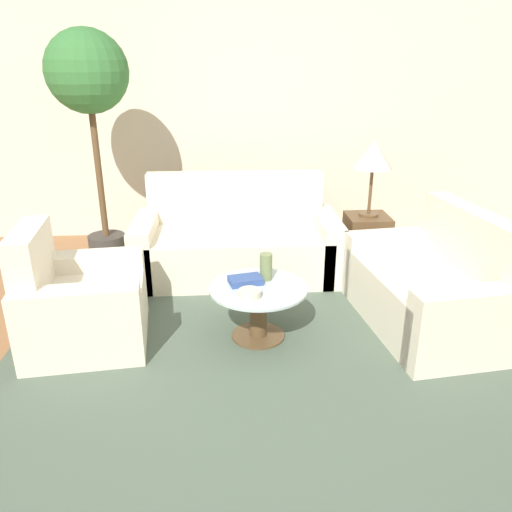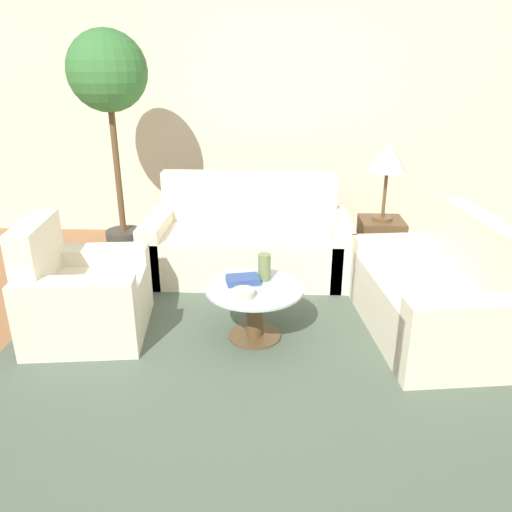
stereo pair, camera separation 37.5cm
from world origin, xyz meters
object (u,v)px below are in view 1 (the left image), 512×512
bowl (250,293)px  book_stack (245,280)px  table_lamp (373,156)px  vase (266,267)px  sofa_main (237,243)px  coffee_table (258,305)px  potted_plant (89,91)px  armchair (77,306)px  loveseat (435,290)px

bowl → book_stack: 0.22m
table_lamp → vase: bearing=-134.8°
sofa_main → coffee_table: size_ratio=2.65×
bowl → potted_plant: bearing=128.7°
armchair → loveseat: loveseat is taller
coffee_table → vase: vase is taller
coffee_table → potted_plant: 2.50m
sofa_main → table_lamp: 1.50m
armchair → potted_plant: size_ratio=0.42×
potted_plant → bowl: potted_plant is taller
loveseat → vase: (-1.30, 0.01, 0.22)m
table_lamp → vase: (-1.06, -1.06, -0.61)m
bowl → book_stack: same height
armchair → vase: size_ratio=4.62×
book_stack → potted_plant: bearing=119.0°
bowl → book_stack: bearing=95.0°
coffee_table → book_stack: book_stack is taller
armchair → coffee_table: 1.30m
armchair → book_stack: size_ratio=3.51×
loveseat → coffee_table: (-1.37, -0.12, -0.02)m
armchair → table_lamp: bearing=-70.4°
book_stack → coffee_table: bearing=-51.4°
sofa_main → armchair: bearing=-133.8°
potted_plant → bowl: (1.34, -1.67, -1.24)m
armchair → book_stack: (1.21, 0.05, 0.15)m
armchair → loveseat: (2.67, 0.10, 0.00)m
potted_plant → vase: bearing=-43.2°
sofa_main → table_lamp: (1.25, -0.05, 0.83)m
sofa_main → potted_plant: 1.91m
coffee_table → armchair: bearing=179.0°
vase → table_lamp: bearing=45.2°
book_stack → sofa_main: bearing=78.3°
sofa_main → table_lamp: table_lamp is taller
potted_plant → bowl: bearing=-51.3°
sofa_main → potted_plant: size_ratio=0.86×
bowl → book_stack: (-0.02, 0.22, -0.00)m
sofa_main → armchair: size_ratio=2.05×
bowl → loveseat: bearing=10.8°
table_lamp → vase: table_lamp is taller
sofa_main → armchair: sofa_main is taller
bowl → sofa_main: bearing=92.1°
armchair → vase: (1.37, 0.11, 0.22)m
armchair → sofa_main: bearing=-50.1°
sofa_main → book_stack: 1.19m
sofa_main → book_stack: (0.03, -1.18, 0.14)m
coffee_table → book_stack: 0.20m
vase → loveseat: bearing=-0.5°
loveseat → potted_plant: 3.40m
coffee_table → vase: (0.07, 0.14, 0.24)m
vase → bowl: 0.33m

